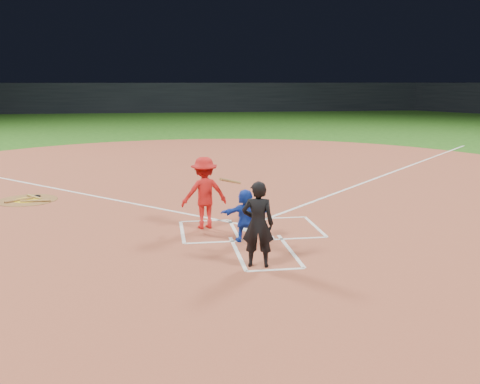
{
  "coord_description": "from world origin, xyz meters",
  "views": [
    {
      "loc": [
        -2.08,
        -11.96,
        3.45
      ],
      "look_at": [
        -0.3,
        -0.4,
        1.0
      ],
      "focal_mm": 40.0,
      "sensor_mm": 36.0,
      "label": 1
    }
  ],
  "objects": [
    {
      "name": "stadium_wall_far",
      "position": [
        0.0,
        48.0,
        1.6
      ],
      "size": [
        80.0,
        1.2,
        3.2
      ],
      "primitive_type": "cube",
      "color": "black",
      "rests_on": "ground"
    },
    {
      "name": "on_deck_bat_a",
      "position": [
        -5.77,
        4.29,
        0.05
      ],
      "size": [
        0.59,
        0.69,
        0.06
      ],
      "primitive_type": "cylinder",
      "rotation": [
        1.57,
        0.0,
        0.7
      ],
      "color": "#A8813D",
      "rests_on": "on_deck_circle"
    },
    {
      "name": "home_plate_dirt",
      "position": [
        0.0,
        6.0,
        0.01
      ],
      "size": [
        28.0,
        28.0,
        0.01
      ],
      "primitive_type": "cylinder",
      "color": "brown",
      "rests_on": "ground"
    },
    {
      "name": "home_plate",
      "position": [
        0.0,
        0.0,
        0.02
      ],
      "size": [
        0.6,
        0.6,
        0.02
      ],
      "primitive_type": "cylinder",
      "rotation": [
        0.0,
        0.0,
        3.14
      ],
      "color": "silver",
      "rests_on": "home_plate_dirt"
    },
    {
      "name": "on_deck_bat_c",
      "position": [
        -5.62,
        3.74,
        0.05
      ],
      "size": [
        0.84,
        0.08,
        0.06
      ],
      "primitive_type": "cylinder",
      "rotation": [
        1.57,
        0.0,
        1.55
      ],
      "color": "olive",
      "rests_on": "on_deck_circle"
    },
    {
      "name": "bat_weight_donut",
      "position": [
        -5.72,
        4.44,
        0.05
      ],
      "size": [
        0.19,
        0.19,
        0.05
      ],
      "primitive_type": "torus",
      "color": "black",
      "rests_on": "on_deck_circle"
    },
    {
      "name": "ground",
      "position": [
        0.0,
        0.0,
        0.0
      ],
      "size": [
        120.0,
        120.0,
        0.0
      ],
      "primitive_type": "plane",
      "color": "#205214",
      "rests_on": "ground"
    },
    {
      "name": "catcher",
      "position": [
        -0.26,
        -0.9,
        0.59
      ],
      "size": [
        1.1,
        0.42,
        1.16
      ],
      "primitive_type": "imported",
      "rotation": [
        0.0,
        0.0,
        3.06
      ],
      "color": "#163AB7",
      "rests_on": "home_plate_dirt"
    },
    {
      "name": "on_deck_bat_b",
      "position": [
        -6.12,
        3.94,
        0.05
      ],
      "size": [
        0.71,
        0.56,
        0.06
      ],
      "primitive_type": "cylinder",
      "rotation": [
        1.57,
        0.0,
        -0.92
      ],
      "color": "brown",
      "rests_on": "on_deck_circle"
    },
    {
      "name": "chalk_markings",
      "position": [
        0.0,
        5.29,
        0.01
      ],
      "size": [
        28.35,
        17.32,
        0.01
      ],
      "color": "white",
      "rests_on": "home_plate_dirt"
    },
    {
      "name": "umpire",
      "position": [
        -0.29,
        -2.54,
        0.83
      ],
      "size": [
        0.67,
        0.51,
        1.64
      ],
      "primitive_type": "imported",
      "rotation": [
        0.0,
        0.0,
        2.93
      ],
      "color": "black",
      "rests_on": "home_plate_dirt"
    },
    {
      "name": "on_deck_circle",
      "position": [
        -5.92,
        4.04,
        0.02
      ],
      "size": [
        1.7,
        1.7,
        0.01
      ],
      "primitive_type": "cylinder",
      "color": "brown",
      "rests_on": "home_plate_dirt"
    },
    {
      "name": "on_deck_logo",
      "position": [
        -5.92,
        4.04,
        0.02
      ],
      "size": [
        0.8,
        0.8,
        0.0
      ],
      "primitive_type": "cylinder",
      "color": "gold",
      "rests_on": "on_deck_circle"
    },
    {
      "name": "batter_at_plate",
      "position": [
        -1.04,
        0.3,
        0.86
      ],
      "size": [
        1.49,
        0.9,
        1.69
      ],
      "color": "red",
      "rests_on": "home_plate_dirt"
    }
  ]
}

